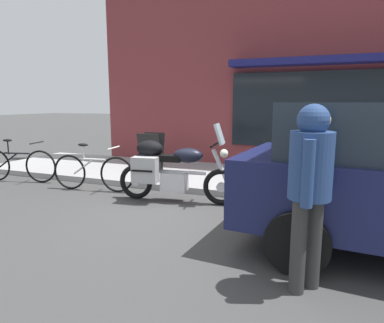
{
  "coord_description": "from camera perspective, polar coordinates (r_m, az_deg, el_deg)",
  "views": [
    {
      "loc": [
        2.09,
        -4.76,
        1.73
      ],
      "look_at": [
        -0.11,
        0.79,
        0.7
      ],
      "focal_mm": 32.17,
      "sensor_mm": 36.0,
      "label": 1
    }
  ],
  "objects": [
    {
      "name": "ground_plane",
      "position": [
        5.48,
        -1.98,
        -8.64
      ],
      "size": [
        80.0,
        80.0,
        0.0
      ],
      "primitive_type": "plane",
      "color": "#3C3C3C"
    },
    {
      "name": "touring_motorcycle",
      "position": [
        5.98,
        -3.78,
        -1.13
      ],
      "size": [
        2.18,
        0.83,
        1.39
      ],
      "color": "black",
      "rests_on": "ground_plane"
    },
    {
      "name": "second_bicycle_by_cafe",
      "position": [
        8.44,
        -26.96,
        -0.45
      ],
      "size": [
        1.76,
        0.57,
        0.95
      ],
      "color": "black",
      "rests_on": "ground_plane"
    },
    {
      "name": "sandwich_board_sign",
      "position": [
        8.25,
        -6.75,
        1.63
      ],
      "size": [
        0.55,
        0.41,
        0.89
      ],
      "color": "black",
      "rests_on": "sidewalk_curb"
    },
    {
      "name": "pedestrian_walking",
      "position": [
        3.22,
        19.03,
        -2.33
      ],
      "size": [
        0.39,
        0.56,
        1.72
      ],
      "color": "#303030",
      "rests_on": "ground_plane"
    },
    {
      "name": "parked_bicycle",
      "position": [
        7.04,
        -16.15,
        -1.64
      ],
      "size": [
        1.72,
        0.48,
        0.94
      ],
      "color": "black",
      "rests_on": "ground_plane"
    }
  ]
}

